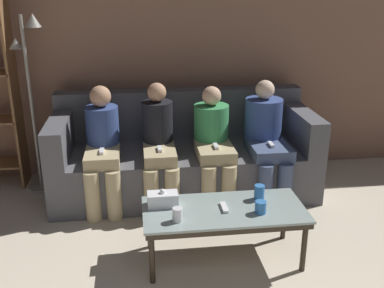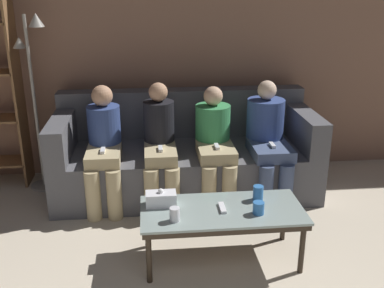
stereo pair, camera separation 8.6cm
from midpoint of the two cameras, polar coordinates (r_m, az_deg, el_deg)
The scene contains 13 objects.
wall_back at distance 4.67m, azimuth -2.46°, elevation 12.00°, with size 12.00×0.06×2.60m.
couch at distance 4.38m, azimuth -1.65°, elevation -1.60°, with size 2.46×0.97×0.93m.
coffee_table at distance 3.27m, azimuth 3.33°, elevation -8.83°, with size 1.16×0.54×0.42m.
cup_near_left at distance 3.19m, azimuth 7.93°, elevation -7.96°, with size 0.08×0.08×0.09m.
cup_near_right at distance 3.06m, azimuth -2.68°, elevation -8.95°, with size 0.07×0.07×0.10m.
cup_far_center at distance 3.38m, azimuth 7.82°, elevation -6.10°, with size 0.08×0.08×0.11m.
tissue_box at distance 3.27m, azimuth -4.50°, elevation -6.99°, with size 0.22×0.12×0.13m.
game_remote at distance 3.24m, azimuth 3.34°, elevation -8.03°, with size 0.04×0.15×0.02m.
standing_lamp at distance 4.45m, azimuth -20.25°, elevation 6.89°, with size 0.31×0.26×1.68m.
seated_person_left_end at distance 4.07m, azimuth -11.88°, elevation -0.10°, with size 0.31×0.65×1.08m.
seated_person_mid_left at distance 4.05m, azimuth -4.84°, elevation 0.13°, with size 0.31×0.65×1.10m.
seated_person_mid_right at distance 4.11m, azimuth 2.11°, elevation 0.40°, with size 0.32×0.67×1.05m.
seated_person_right_end at distance 4.22m, azimuth 8.81°, elevation 1.05°, with size 0.35×0.71×1.09m.
Camera 1 is at (-0.43, -0.42, 1.95)m, focal length 42.00 mm.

